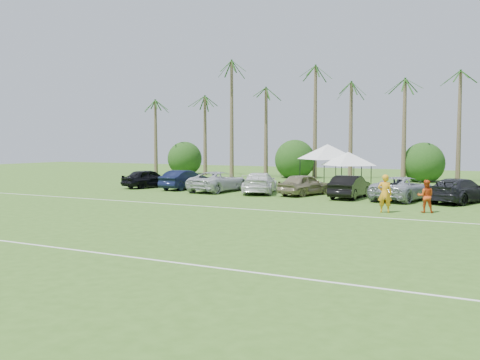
% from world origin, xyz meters
% --- Properties ---
extents(ground, '(120.00, 120.00, 0.00)m').
position_xyz_m(ground, '(0.00, 0.00, 0.00)').
color(ground, '#3A661E').
rests_on(ground, ground).
extents(field_lines, '(80.00, 12.10, 0.01)m').
position_xyz_m(field_lines, '(0.00, 8.00, 0.01)').
color(field_lines, white).
rests_on(field_lines, ground).
extents(palm_tree_0, '(2.40, 2.40, 8.90)m').
position_xyz_m(palm_tree_0, '(-22.00, 38.00, 7.48)').
color(palm_tree_0, brown).
rests_on(palm_tree_0, ground).
extents(palm_tree_1, '(2.40, 2.40, 9.90)m').
position_xyz_m(palm_tree_1, '(-17.00, 38.00, 8.35)').
color(palm_tree_1, brown).
rests_on(palm_tree_1, ground).
extents(palm_tree_2, '(2.40, 2.40, 10.90)m').
position_xyz_m(palm_tree_2, '(-12.00, 38.00, 9.21)').
color(palm_tree_2, brown).
rests_on(palm_tree_2, ground).
extents(palm_tree_3, '(2.40, 2.40, 11.90)m').
position_xyz_m(palm_tree_3, '(-8.00, 38.00, 10.06)').
color(palm_tree_3, brown).
rests_on(palm_tree_3, ground).
extents(palm_tree_4, '(2.40, 2.40, 8.90)m').
position_xyz_m(palm_tree_4, '(-4.00, 38.00, 7.48)').
color(palm_tree_4, brown).
rests_on(palm_tree_4, ground).
extents(palm_tree_5, '(2.40, 2.40, 9.90)m').
position_xyz_m(palm_tree_5, '(0.00, 38.00, 8.35)').
color(palm_tree_5, brown).
rests_on(palm_tree_5, ground).
extents(palm_tree_6, '(2.40, 2.40, 10.90)m').
position_xyz_m(palm_tree_6, '(4.00, 38.00, 9.21)').
color(palm_tree_6, brown).
rests_on(palm_tree_6, ground).
extents(palm_tree_7, '(2.40, 2.40, 11.90)m').
position_xyz_m(palm_tree_7, '(8.00, 38.00, 10.06)').
color(palm_tree_7, brown).
rests_on(palm_tree_7, ground).
extents(bush_tree_0, '(4.00, 4.00, 4.00)m').
position_xyz_m(bush_tree_0, '(-19.00, 39.00, 1.80)').
color(bush_tree_0, brown).
rests_on(bush_tree_0, ground).
extents(bush_tree_1, '(4.00, 4.00, 4.00)m').
position_xyz_m(bush_tree_1, '(-6.00, 39.00, 1.80)').
color(bush_tree_1, brown).
rests_on(bush_tree_1, ground).
extents(bush_tree_2, '(4.00, 4.00, 4.00)m').
position_xyz_m(bush_tree_2, '(6.00, 39.00, 1.80)').
color(bush_tree_2, brown).
rests_on(bush_tree_2, ground).
extents(sideline_player_a, '(0.77, 0.60, 1.89)m').
position_xyz_m(sideline_player_a, '(7.67, 15.96, 0.94)').
color(sideline_player_a, '#F9A11B').
rests_on(sideline_player_a, ground).
extents(sideline_player_b, '(0.90, 0.77, 1.62)m').
position_xyz_m(sideline_player_b, '(9.46, 16.88, 0.81)').
color(sideline_player_b, '#CF4617').
rests_on(sideline_player_b, ground).
extents(canopy_tent_left, '(4.79, 4.79, 3.88)m').
position_xyz_m(canopy_tent_left, '(0.82, 27.60, 3.33)').
color(canopy_tent_left, black).
rests_on(canopy_tent_left, ground).
extents(canopy_tent_right, '(4.02, 4.02, 3.26)m').
position_xyz_m(canopy_tent_right, '(2.88, 25.93, 2.79)').
color(canopy_tent_right, black).
rests_on(canopy_tent_right, ground).
extents(parked_car_0, '(2.86, 4.47, 1.42)m').
position_xyz_m(parked_car_0, '(-11.62, 22.22, 0.71)').
color(parked_car_0, black).
rests_on(parked_car_0, ground).
extents(parked_car_1, '(1.65, 4.35, 1.42)m').
position_xyz_m(parked_car_1, '(-8.46, 22.37, 0.71)').
color(parked_car_1, black).
rests_on(parked_car_1, ground).
extents(parked_car_2, '(2.65, 5.23, 1.42)m').
position_xyz_m(parked_car_2, '(-5.30, 21.96, 0.71)').
color(parked_car_2, silver).
rests_on(parked_car_2, ground).
extents(parked_car_3, '(3.41, 5.26, 1.42)m').
position_xyz_m(parked_car_3, '(-2.14, 22.15, 0.71)').
color(parked_car_3, white).
rests_on(parked_car_3, ground).
extents(parked_car_4, '(2.72, 4.46, 1.42)m').
position_xyz_m(parked_car_4, '(1.02, 22.29, 0.71)').
color(parked_car_4, gray).
rests_on(parked_car_4, ground).
extents(parked_car_5, '(1.57, 4.32, 1.42)m').
position_xyz_m(parked_car_5, '(4.18, 21.90, 0.71)').
color(parked_car_5, black).
rests_on(parked_car_5, ground).
extents(parked_car_6, '(3.36, 5.48, 1.42)m').
position_xyz_m(parked_car_6, '(7.35, 22.09, 0.71)').
color(parked_car_6, '#A2A5B2').
rests_on(parked_car_6, ground).
extents(parked_car_7, '(3.57, 5.27, 1.42)m').
position_xyz_m(parked_car_7, '(10.51, 22.24, 0.71)').
color(parked_car_7, black).
rests_on(parked_car_7, ground).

